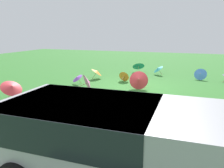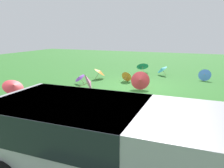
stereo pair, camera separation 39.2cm
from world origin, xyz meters
The scene contains 14 objects.
ground centered at (0.00, 0.00, 0.00)m, with size 40.00×40.00×0.00m, color #2D6B28.
road_strip centered at (0.00, 7.48, 0.00)m, with size 40.00×3.75×0.01m, color #B2AFA8.
van_dark centered at (-1.68, 7.41, 0.91)m, with size 4.62×2.16×1.53m.
park_bench centered at (1.12, 4.14, 0.47)m, with size 1.61×0.50×0.90m.
parasol_red_0 centered at (-0.31, 0.31, 0.45)m, with size 0.99×0.96×0.90m.
parasol_teal_0 centered at (-0.63, -3.72, 0.40)m, with size 0.82×0.86×0.65m.
parasol_orange_0 centered at (2.56, -1.28, 0.41)m, with size 0.88×0.91×0.66m.
parasol_orange_2 centered at (0.84, -1.12, 0.29)m, with size 0.62×0.61×0.58m.
parasol_blue_0 centered at (-3.17, -2.99, 0.33)m, with size 0.76×0.70×0.67m.
parasol_teal_1 centered at (0.77, -4.24, 0.46)m, with size 1.03×0.98×0.76m.
parasol_yellow_0 centered at (-3.69, 3.84, 0.47)m, with size 0.91×0.88×0.74m.
parasol_red_1 centered at (4.15, 3.75, 0.52)m, with size 1.02×1.07×0.83m.
parasol_purple_2 centered at (2.98, 0.40, 0.34)m, with size 0.79×0.79×0.55m.
parasol_pink_1 centered at (1.78, 1.53, 0.41)m, with size 0.84×0.89×0.83m.
Camera 2 is at (-3.06, 10.65, 2.71)m, focal length 36.38 mm.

